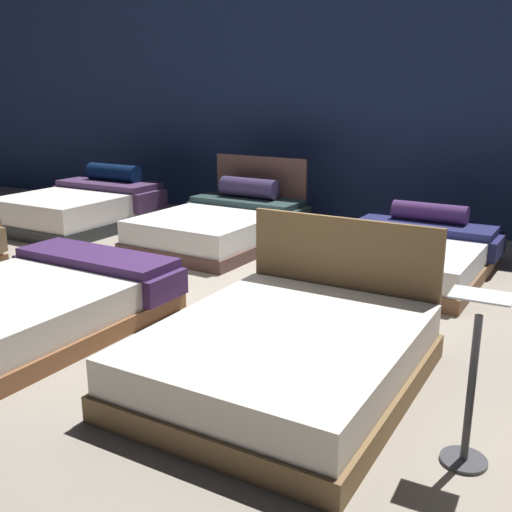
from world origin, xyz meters
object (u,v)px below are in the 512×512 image
bed_1 (37,303)px  bed_6 (411,254)px  bed_4 (82,208)px  bed_2 (286,354)px  price_sign (470,401)px  bed_5 (223,225)px

bed_1 → bed_6: bed_6 is taller
bed_4 → bed_6: 4.63m
bed_1 → bed_6: (2.30, 2.89, 0.01)m
bed_2 → price_sign: size_ratio=2.20×
bed_4 → bed_5: size_ratio=0.93×
bed_1 → bed_4: bed_4 is taller
bed_4 → bed_6: (4.63, -0.05, -0.07)m
bed_1 → bed_2: bearing=3.9°
bed_5 → bed_6: (2.38, -0.15, -0.04)m
bed_2 → bed_4: bearing=149.4°
bed_2 → price_sign: bed_2 is taller
bed_4 → bed_2: bearing=-30.4°
bed_2 → bed_4: 5.36m
bed_2 → bed_6: 2.83m
bed_1 → price_sign: (3.38, -0.28, 0.15)m
bed_6 → bed_1: bearing=-125.5°
bed_4 → price_sign: size_ratio=2.18×
bed_1 → bed_6: 3.70m
bed_2 → bed_5: (-2.28, 2.97, 0.04)m
bed_2 → bed_6: (0.11, 2.83, -0.00)m
price_sign → bed_6: bearing=108.7°
bed_1 → bed_2: bed_2 is taller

